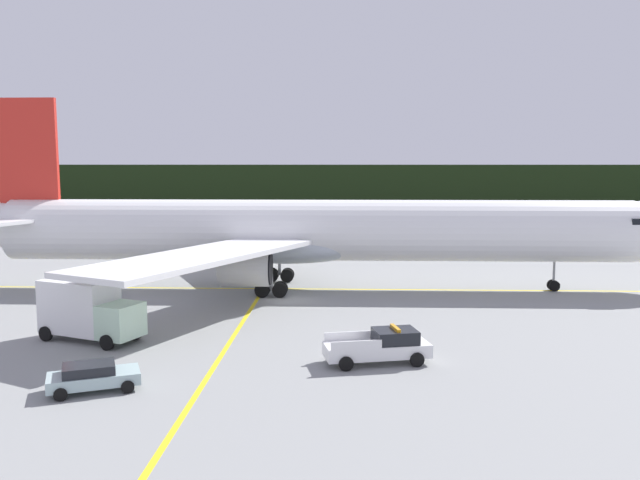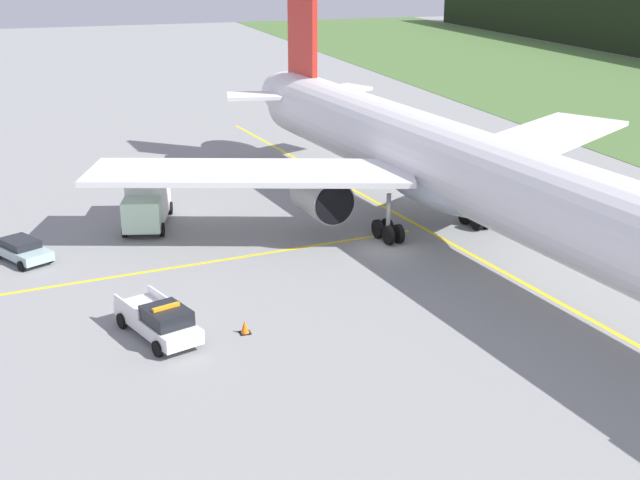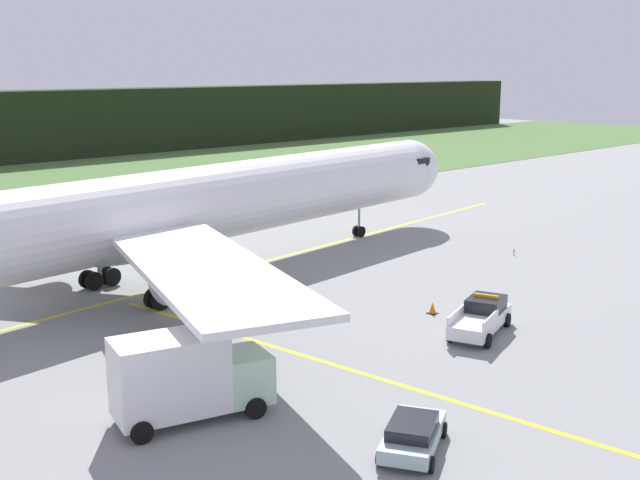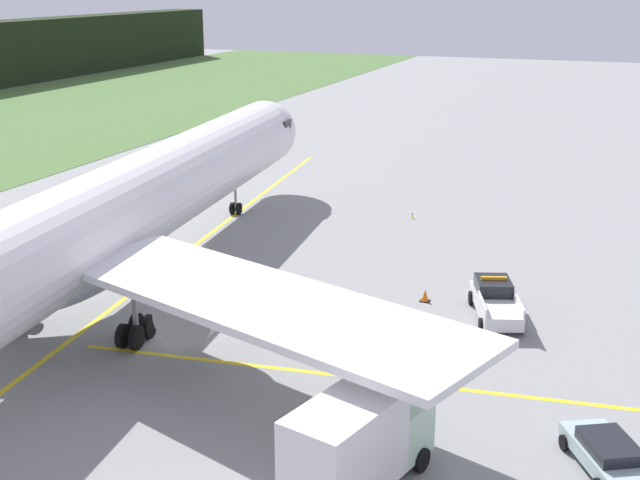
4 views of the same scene
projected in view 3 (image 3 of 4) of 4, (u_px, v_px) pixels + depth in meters
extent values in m
plane|color=gray|center=(197.00, 305.00, 48.16)|extent=(320.00, 320.00, 0.00)
cube|color=yellow|center=(177.00, 284.00, 52.65)|extent=(82.62, 9.51, 0.01)
cube|color=yellow|center=(400.00, 385.00, 36.09)|extent=(4.66, 39.15, 0.01)
cylinder|color=white|center=(174.00, 209.00, 51.58)|extent=(52.18, 10.84, 5.11)
ellipsoid|color=white|center=(408.00, 169.00, 71.78)|extent=(6.15, 5.70, 5.11)
ellipsoid|color=#B3BEC7|center=(142.00, 237.00, 49.93)|extent=(13.69, 6.80, 2.81)
cube|color=black|center=(401.00, 160.00, 70.67)|extent=(2.33, 5.03, 0.70)
cylinder|color=#A1A1A1|center=(43.00, 238.00, 52.77)|extent=(3.96, 3.16, 2.77)
cylinder|color=black|center=(68.00, 233.00, 54.18)|extent=(0.40, 2.54, 2.55)
cube|color=white|center=(204.00, 268.00, 39.18)|extent=(12.31, 20.99, 0.35)
cylinder|color=#A1A1A1|center=(189.00, 274.00, 43.63)|extent=(3.96, 3.16, 2.77)
cylinder|color=black|center=(215.00, 267.00, 45.04)|extent=(0.40, 2.54, 2.55)
cylinder|color=gray|center=(359.00, 217.00, 67.06)|extent=(0.20, 0.20, 2.47)
cylinder|color=black|center=(356.00, 231.00, 67.48)|extent=(0.92, 0.32, 0.90)
cylinder|color=black|center=(361.00, 232.00, 67.16)|extent=(0.92, 0.32, 0.90)
cylinder|color=gray|center=(99.00, 260.00, 51.65)|extent=(0.28, 0.28, 2.47)
cylinder|color=black|center=(112.00, 277.00, 52.22)|extent=(1.23, 0.43, 1.20)
cylinder|color=black|center=(106.00, 275.00, 52.66)|extent=(1.23, 0.43, 1.20)
cylinder|color=black|center=(94.00, 281.00, 51.17)|extent=(1.23, 0.43, 1.20)
cylinder|color=black|center=(88.00, 279.00, 51.61)|extent=(1.23, 0.43, 1.20)
cylinder|color=gray|center=(165.00, 277.00, 47.48)|extent=(0.28, 0.28, 2.47)
cylinder|color=black|center=(171.00, 293.00, 48.48)|extent=(1.23, 0.43, 1.20)
cylinder|color=black|center=(179.00, 295.00, 48.04)|extent=(1.23, 0.43, 1.20)
cylinder|color=black|center=(153.00, 298.00, 47.44)|extent=(1.23, 0.43, 1.20)
cylinder|color=black|center=(161.00, 300.00, 47.00)|extent=(1.23, 0.43, 1.20)
cube|color=white|center=(480.00, 321.00, 42.77)|extent=(5.92, 3.64, 0.70)
cube|color=black|center=(486.00, 304.00, 43.49)|extent=(2.69, 2.41, 0.70)
cube|color=white|center=(456.00, 315.00, 41.90)|extent=(2.57, 0.96, 0.45)
cube|color=white|center=(490.00, 320.00, 41.07)|extent=(2.57, 0.96, 0.45)
cube|color=orange|center=(486.00, 296.00, 43.40)|extent=(0.63, 1.35, 0.16)
cylinder|color=black|center=(472.00, 315.00, 44.94)|extent=(0.80, 0.47, 0.76)
cylinder|color=black|center=(507.00, 320.00, 44.04)|extent=(0.80, 0.47, 0.76)
cylinder|color=black|center=(451.00, 335.00, 41.65)|extent=(0.80, 0.47, 0.76)
cylinder|color=black|center=(488.00, 341.00, 40.75)|extent=(0.80, 0.47, 0.76)
cube|color=#B9DCBE|center=(244.00, 375.00, 33.38)|extent=(2.47, 2.82, 2.00)
cube|color=white|center=(170.00, 375.00, 31.80)|extent=(4.90, 3.49, 3.17)
cylinder|color=#99999E|center=(192.00, 410.00, 32.56)|extent=(0.77, 0.30, 1.04)
cylinder|color=#99999E|center=(150.00, 419.00, 31.75)|extent=(0.77, 0.30, 1.04)
cylinder|color=black|center=(233.00, 388.00, 34.63)|extent=(0.94, 0.49, 0.90)
cylinder|color=black|center=(256.00, 408.00, 32.56)|extent=(0.94, 0.49, 0.90)
cylinder|color=black|center=(125.00, 409.00, 32.45)|extent=(0.94, 0.49, 0.90)
cylinder|color=black|center=(142.00, 433.00, 30.39)|extent=(0.94, 0.49, 0.90)
cube|color=#9DB7B8|center=(413.00, 436.00, 29.82)|extent=(4.49, 3.59, 0.55)
cube|color=black|center=(412.00, 426.00, 29.52)|extent=(2.80, 2.52, 0.45)
cylinder|color=black|center=(397.00, 424.00, 31.50)|extent=(0.61, 0.45, 0.60)
cylinder|color=black|center=(444.00, 430.00, 30.95)|extent=(0.61, 0.45, 0.60)
cylinder|color=black|center=(379.00, 457.00, 28.81)|extent=(0.61, 0.45, 0.60)
cylinder|color=black|center=(431.00, 465.00, 28.26)|extent=(0.61, 0.45, 0.60)
cube|color=black|center=(432.00, 313.00, 46.46)|extent=(0.54, 0.54, 0.03)
cone|color=orange|center=(433.00, 308.00, 46.39)|extent=(0.42, 0.42, 0.65)
cylinder|color=yellow|center=(514.00, 253.00, 60.74)|extent=(0.10, 0.10, 0.33)
sphere|color=blue|center=(514.00, 250.00, 60.69)|extent=(0.12, 0.12, 0.12)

